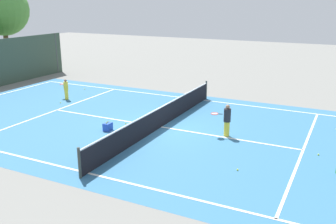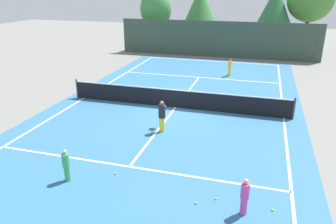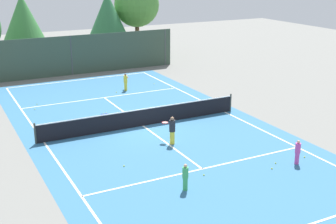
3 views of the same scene
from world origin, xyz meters
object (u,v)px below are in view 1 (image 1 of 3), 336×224
at_px(player_2, 227,120).
at_px(ball_crate, 108,127).
at_px(tennis_ball_3, 237,170).
at_px(tennis_ball_10, 144,128).
at_px(tennis_ball_0, 336,129).
at_px(player_0, 66,89).
at_px(tennis_ball_5, 318,155).
at_px(tennis_ball_4, 60,103).
at_px(tennis_ball_9, 109,90).
at_px(tennis_ball_11, 85,89).
at_px(tennis_ball_2, 126,124).

relative_size(player_2, ball_crate, 3.37).
bearing_deg(tennis_ball_3, tennis_ball_10, 64.81).
bearing_deg(tennis_ball_0, tennis_ball_3, 155.44).
relative_size(player_0, tennis_ball_5, 18.77).
bearing_deg(tennis_ball_4, tennis_ball_9, -9.02).
bearing_deg(tennis_ball_5, tennis_ball_9, 68.09).
xyz_separation_m(tennis_ball_3, tennis_ball_11, (7.60, 12.75, 0.00)).
height_order(player_2, tennis_ball_3, player_2).
distance_m(tennis_ball_10, tennis_ball_11, 9.13).
height_order(tennis_ball_4, tennis_ball_5, same).
bearing_deg(tennis_ball_3, tennis_ball_4, 70.47).
relative_size(tennis_ball_3, tennis_ball_10, 1.00).
bearing_deg(tennis_ball_10, tennis_ball_4, 75.25).
xyz_separation_m(ball_crate, tennis_ball_0, (4.78, -9.41, -0.15)).
height_order(player_0, tennis_ball_11, player_0).
height_order(tennis_ball_3, tennis_ball_4, same).
bearing_deg(tennis_ball_11, ball_crate, -134.63).
relative_size(tennis_ball_5, tennis_ball_9, 1.00).
height_order(player_2, tennis_ball_2, player_2).
distance_m(player_2, tennis_ball_4, 10.40).
bearing_deg(tennis_ball_3, tennis_ball_11, 59.22).
bearing_deg(ball_crate, tennis_ball_0, -63.09).
bearing_deg(ball_crate, tennis_ball_10, -53.94).
bearing_deg(tennis_ball_2, tennis_ball_0, -68.30).
height_order(tennis_ball_2, tennis_ball_11, same).
distance_m(player_2, tennis_ball_10, 3.89).
bearing_deg(player_2, tennis_ball_5, -97.19).
xyz_separation_m(player_2, tennis_ball_4, (0.99, 10.33, -0.71)).
xyz_separation_m(tennis_ball_2, tennis_ball_9, (5.56, 4.86, 0.00)).
height_order(player_0, player_2, player_2).
distance_m(tennis_ball_2, tennis_ball_4, 5.71).
bearing_deg(ball_crate, tennis_ball_3, -102.69).
bearing_deg(tennis_ball_9, player_2, -117.14).
distance_m(player_2, tennis_ball_5, 3.97).
relative_size(player_0, tennis_ball_4, 18.77).
bearing_deg(tennis_ball_2, tennis_ball_10, -97.99).
height_order(tennis_ball_4, tennis_ball_10, same).
distance_m(tennis_ball_5, tennis_ball_11, 15.94).
relative_size(player_2, tennis_ball_3, 21.77).
distance_m(tennis_ball_3, tennis_ball_5, 3.62).
distance_m(tennis_ball_2, tennis_ball_5, 8.72).
relative_size(tennis_ball_2, tennis_ball_9, 1.00).
height_order(player_0, tennis_ball_3, player_0).
bearing_deg(tennis_ball_10, ball_crate, 126.06).
bearing_deg(tennis_ball_10, tennis_ball_2, 82.01).
relative_size(player_0, tennis_ball_10, 18.77).
xyz_separation_m(tennis_ball_2, tennis_ball_4, (1.58, 5.49, 0.00)).
xyz_separation_m(ball_crate, tennis_ball_4, (2.71, 5.24, -0.15)).
xyz_separation_m(tennis_ball_10, tennis_ball_11, (5.14, 7.54, 0.00)).
relative_size(player_0, ball_crate, 2.91).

